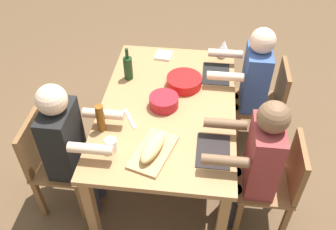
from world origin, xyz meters
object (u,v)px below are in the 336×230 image
at_px(wine_glass, 224,45).
at_px(napkin_stack, 164,56).
at_px(chair_near_left, 277,181).
at_px(chair_far_left, 51,160).
at_px(bread_loaf, 153,146).
at_px(cup_far_left, 111,145).
at_px(dining_table, 168,112).
at_px(wine_bottle, 128,67).
at_px(serving_bowl_fruit, 164,101).
at_px(cutting_board, 153,152).
at_px(beer_bottle, 100,118).
at_px(diner_near_right, 250,80).
at_px(chair_near_right, 267,101).
at_px(serving_bowl_greens, 184,81).
at_px(diner_far_left, 69,143).
at_px(diner_near_left, 256,159).

xyz_separation_m(wine_glass, napkin_stack, (-0.07, 0.54, -0.10)).
bearing_deg(chair_near_left, chair_far_left, 90.00).
height_order(bread_loaf, cup_far_left, bread_loaf).
bearing_deg(dining_table, wine_bottle, 50.44).
relative_size(serving_bowl_fruit, cutting_board, 0.57).
bearing_deg(bread_loaf, chair_near_left, -85.98).
height_order(beer_bottle, wine_glass, beer_bottle).
bearing_deg(cup_far_left, cutting_board, -89.25).
bearing_deg(cup_far_left, beer_bottle, 31.63).
bearing_deg(serving_bowl_fruit, cup_far_left, 148.96).
distance_m(beer_bottle, napkin_stack, 1.05).
relative_size(diner_near_right, serving_bowl_fruit, 5.29).
xyz_separation_m(cutting_board, napkin_stack, (1.18, 0.08, 0.00)).
distance_m(serving_bowl_fruit, wine_bottle, 0.48).
relative_size(wine_bottle, cup_far_left, 3.06).
xyz_separation_m(cutting_board, cup_far_left, (-0.00, 0.29, 0.04)).
relative_size(chair_far_left, beer_bottle, 3.86).
relative_size(dining_table, chair_near_left, 1.93).
height_order(chair_near_right, cup_far_left, chair_near_right).
bearing_deg(chair_far_left, chair_near_left, -90.00).
height_order(serving_bowl_greens, cup_far_left, cup_far_left).
bearing_deg(diner_near_right, cutting_board, 143.90).
height_order(cutting_board, wine_glass, wine_glass).
xyz_separation_m(chair_near_left, cutting_board, (-0.06, 0.89, 0.27)).
distance_m(serving_bowl_fruit, cutting_board, 0.49).
xyz_separation_m(diner_far_left, beer_bottle, (0.12, -0.22, 0.15)).
bearing_deg(diner_near_right, serving_bowl_fruit, 124.23).
distance_m(chair_far_left, wine_bottle, 0.97).
distance_m(serving_bowl_fruit, wine_glass, 0.88).
relative_size(diner_near_right, serving_bowl_greens, 4.11).
bearing_deg(napkin_stack, diner_near_left, -145.01).
bearing_deg(napkin_stack, beer_bottle, 162.00).
relative_size(bread_loaf, wine_glass, 1.93).
xyz_separation_m(diner_near_right, wine_bottle, (-0.14, 1.04, 0.15)).
bearing_deg(chair_near_right, serving_bowl_greens, 104.67).
bearing_deg(serving_bowl_greens, diner_near_left, -141.68).
height_order(diner_far_left, bread_loaf, diner_far_left).
bearing_deg(napkin_stack, chair_far_left, 146.98).
relative_size(dining_table, wine_glass, 9.87).
height_order(diner_far_left, wine_bottle, diner_far_left).
distance_m(chair_near_right, cutting_board, 1.34).
bearing_deg(diner_far_left, wine_glass, -42.39).
xyz_separation_m(serving_bowl_greens, napkin_stack, (0.41, 0.22, -0.04)).
bearing_deg(serving_bowl_greens, cup_far_left, 150.76).
distance_m(cutting_board, bread_loaf, 0.06).
bearing_deg(beer_bottle, cup_far_left, -148.37).
bearing_deg(diner_far_left, dining_table, -55.80).
height_order(dining_table, bread_loaf, bread_loaf).
bearing_deg(chair_near_right, chair_far_left, 118.02).
height_order(chair_far_left, wine_glass, wine_glass).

